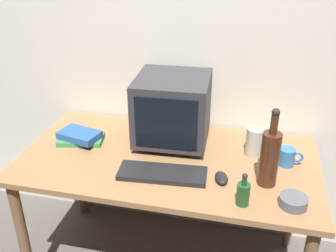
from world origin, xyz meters
TOP-DOWN VIEW (x-y plane):
  - back_wall at (0.00, 0.46)m, footprint 4.00×0.08m
  - desk at (0.00, 0.00)m, footprint 1.52×0.80m
  - crt_monitor at (-0.02, 0.17)m, footprint 0.40×0.40m
  - keyboard at (0.01, -0.17)m, footprint 0.43×0.18m
  - computer_mouse at (0.29, -0.15)m, footprint 0.09×0.11m
  - bottle_tall at (0.49, -0.12)m, footprint 0.09×0.09m
  - bottle_short at (0.39, -0.30)m, footprint 0.06×0.06m
  - book_stack at (-0.51, 0.05)m, footprint 0.26×0.19m
  - mug at (0.59, 0.07)m, footprint 0.12×0.08m
  - cd_spindle at (0.61, -0.26)m, footprint 0.12×0.12m
  - metal_canister at (0.43, 0.13)m, footprint 0.09×0.09m

SIDE VIEW (x-z plane):
  - desk at x=0.00m, z-range 0.29..1.04m
  - keyboard at x=0.01m, z-range 0.76..0.78m
  - computer_mouse at x=0.29m, z-range 0.76..0.79m
  - cd_spindle at x=0.61m, z-range 0.76..0.80m
  - book_stack at x=-0.51m, z-range 0.75..0.82m
  - mug at x=0.59m, z-range 0.76..0.85m
  - bottle_short at x=0.39m, z-range 0.73..0.89m
  - metal_canister at x=0.43m, z-range 0.76..0.91m
  - bottle_tall at x=0.49m, z-range 0.71..1.09m
  - crt_monitor at x=-0.02m, z-range 0.76..1.13m
  - back_wall at x=0.00m, z-range 0.00..2.50m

